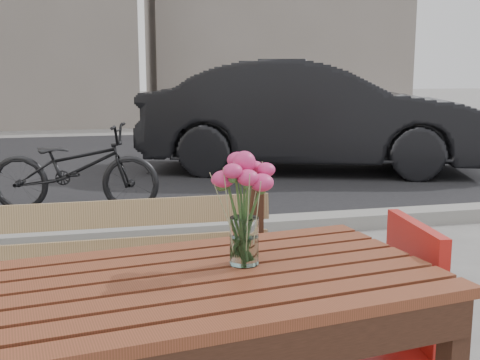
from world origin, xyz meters
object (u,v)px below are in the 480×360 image
object	(u,v)px
main_table	(216,317)
bicycle	(75,168)
main_vase	(244,195)
parked_car	(312,116)
red_chair	(382,324)

from	to	relation	value
main_table	bicycle	distance (m)	4.21
main_vase	parked_car	bearing A→B (deg)	67.72
main_table	parked_car	distance (m)	6.38
bicycle	parked_car	bearing A→B (deg)	-46.22
parked_car	red_chair	bearing A→B (deg)	-178.42
main_vase	red_chair	bearing A→B (deg)	11.96
bicycle	main_table	bearing A→B (deg)	-159.40
main_table	main_vase	bearing A→B (deg)	27.63
main_table	red_chair	size ratio (longest dim) A/B	1.60
bicycle	main_vase	bearing A→B (deg)	-157.97
parked_car	bicycle	size ratio (longest dim) A/B	2.79
red_chair	main_vase	xyz separation A→B (m)	(-0.50, -0.11, 0.48)
main_table	bicycle	bearing A→B (deg)	88.73
main_table	parked_car	bearing A→B (deg)	59.22
parked_car	bicycle	distance (m)	3.43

